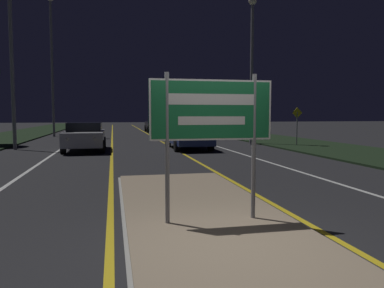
% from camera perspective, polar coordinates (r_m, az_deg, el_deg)
% --- Properties ---
extents(ground_plane, '(160.00, 160.00, 0.00)m').
position_cam_1_polar(ground_plane, '(5.27, 5.93, -15.56)').
color(ground_plane, '#232326').
extents(median_island, '(2.82, 9.57, 0.10)m').
position_cam_1_polar(median_island, '(6.19, 2.94, -12.04)').
color(median_island, '#999993').
rests_on(median_island, ground_plane).
extents(verge_right, '(5.00, 100.00, 0.08)m').
position_cam_1_polar(verge_right, '(27.11, 12.08, 0.72)').
color(verge_right, black).
rests_on(verge_right, ground_plane).
extents(centre_line_yellow_left, '(0.12, 70.00, 0.01)m').
position_cam_1_polar(centre_line_yellow_left, '(29.76, -12.07, 0.99)').
color(centre_line_yellow_left, gold).
rests_on(centre_line_yellow_left, ground_plane).
extents(centre_line_yellow_right, '(0.12, 70.00, 0.01)m').
position_cam_1_polar(centre_line_yellow_right, '(29.92, -5.93, 1.08)').
color(centre_line_yellow_right, gold).
rests_on(centre_line_yellow_right, ground_plane).
extents(lane_line_white_left, '(0.12, 70.00, 0.01)m').
position_cam_1_polar(lane_line_white_left, '(29.88, -17.06, 0.90)').
color(lane_line_white_left, silver).
rests_on(lane_line_white_left, ground_plane).
extents(lane_line_white_right, '(0.12, 70.00, 0.01)m').
position_cam_1_polar(lane_line_white_right, '(30.30, -1.04, 1.15)').
color(lane_line_white_right, silver).
rests_on(lane_line_white_right, ground_plane).
extents(edge_line_white_left, '(0.10, 70.00, 0.01)m').
position_cam_1_polar(edge_line_white_left, '(30.29, -22.72, 0.79)').
color(edge_line_white_left, silver).
rests_on(edge_line_white_left, ground_plane).
extents(edge_line_white_right, '(0.10, 70.00, 0.01)m').
position_cam_1_polar(edge_line_white_right, '(31.01, 4.42, 1.21)').
color(edge_line_white_right, silver).
rests_on(edge_line_white_right, ground_plane).
extents(highway_sign, '(1.98, 0.07, 2.35)m').
position_cam_1_polar(highway_sign, '(5.93, 3.02, 4.11)').
color(highway_sign, gray).
rests_on(highway_sign, median_island).
extents(streetlight_left_near, '(0.57, 0.57, 8.72)m').
position_cam_1_polar(streetlight_left_near, '(21.46, -25.89, 15.03)').
color(streetlight_left_near, gray).
rests_on(streetlight_left_near, ground_plane).
extents(streetlight_left_far, '(0.58, 0.58, 11.25)m').
position_cam_1_polar(streetlight_left_far, '(32.67, -20.63, 14.13)').
color(streetlight_left_far, gray).
rests_on(streetlight_left_far, ground_plane).
extents(streetlight_right_near, '(0.47, 0.47, 8.62)m').
position_cam_1_polar(streetlight_right_near, '(22.87, 9.12, 13.38)').
color(streetlight_right_near, gray).
rests_on(streetlight_right_near, ground_plane).
extents(car_receding_0, '(1.92, 4.60, 1.45)m').
position_cam_1_polar(car_receding_0, '(19.44, -0.55, 1.46)').
color(car_receding_0, navy).
rests_on(car_receding_0, ground_plane).
extents(car_receding_1, '(1.85, 4.45, 1.37)m').
position_cam_1_polar(car_receding_1, '(30.04, -4.47, 2.47)').
color(car_receding_1, black).
rests_on(car_receding_1, ground_plane).
extents(car_receding_2, '(2.01, 4.32, 1.45)m').
position_cam_1_polar(car_receding_2, '(37.95, -5.55, 3.01)').
color(car_receding_2, black).
rests_on(car_receding_2, ground_plane).
extents(car_approaching_0, '(1.96, 4.39, 1.40)m').
position_cam_1_polar(car_approaching_0, '(19.26, -16.01, 1.21)').
color(car_approaching_0, '#B7B7BC').
rests_on(car_approaching_0, ground_plane).
extents(warning_sign, '(0.60, 0.06, 2.11)m').
position_cam_1_polar(warning_sign, '(22.02, 15.71, 3.21)').
color(warning_sign, gray).
rests_on(warning_sign, verge_right).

